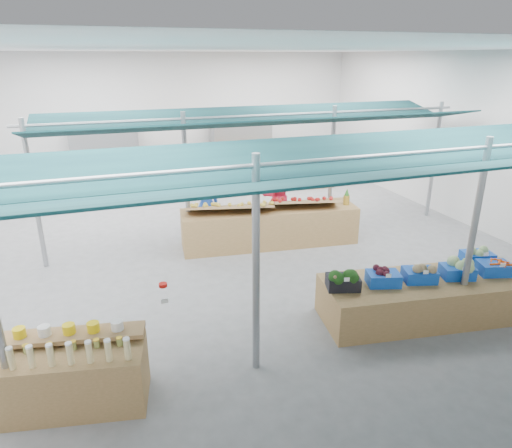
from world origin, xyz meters
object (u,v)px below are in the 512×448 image
(fruit_counter, at_px, (270,226))
(vendor_right, at_px, (276,195))
(vendor_left, at_px, (206,202))
(bottle_shelf, at_px, (74,373))
(veg_counter, at_px, (427,298))

(fruit_counter, distance_m, vendor_right, 1.31)
(vendor_left, bearing_deg, vendor_right, -173.23)
(fruit_counter, xyz_separation_m, vendor_left, (-1.20, 1.10, 0.37))
(bottle_shelf, distance_m, veg_counter, 5.42)
(bottle_shelf, xyz_separation_m, fruit_counter, (4.10, 3.98, 0.00))
(vendor_right, bearing_deg, vendor_left, 6.77)
(vendor_right, bearing_deg, bottle_shelf, 53.99)
(fruit_counter, bearing_deg, vendor_right, 68.16)
(veg_counter, height_order, fruit_counter, fruit_counter)
(fruit_counter, height_order, vendor_left, vendor_left)
(fruit_counter, bearing_deg, bottle_shelf, -129.08)
(vendor_left, xyz_separation_m, vendor_right, (1.80, 0.00, 0.00))
(bottle_shelf, relative_size, fruit_counter, 0.47)
(bottle_shelf, height_order, fruit_counter, bottle_shelf)
(vendor_left, bearing_deg, fruit_counter, 144.26)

